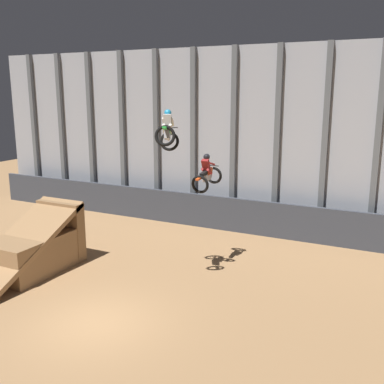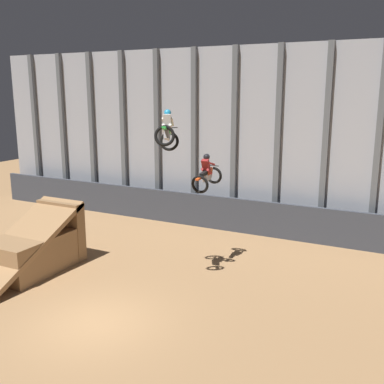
{
  "view_description": "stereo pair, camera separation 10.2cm",
  "coord_description": "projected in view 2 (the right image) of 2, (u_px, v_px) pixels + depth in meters",
  "views": [
    {
      "loc": [
        8.49,
        -10.26,
        7.19
      ],
      "look_at": [
        0.49,
        5.91,
        3.13
      ],
      "focal_mm": 42.0,
      "sensor_mm": 36.0,
      "label": 1
    },
    {
      "loc": [
        8.59,
        -10.21,
        7.19
      ],
      "look_at": [
        0.49,
        5.91,
        3.13
      ],
      "focal_mm": 42.0,
      "sensor_mm": 36.0,
      "label": 2
    }
  ],
  "objects": [
    {
      "name": "lower_barrier",
      "position": [
        226.0,
        214.0,
        23.57
      ],
      "size": [
        31.36,
        0.2,
        1.8
      ],
      "color": "#383D47",
      "rests_on": "ground_plane"
    },
    {
      "name": "ground_plane",
      "position": [
        95.0,
        323.0,
        14.24
      ],
      "size": [
        60.0,
        60.0,
        0.0
      ],
      "primitive_type": "plane",
      "color": "#9E754C"
    },
    {
      "name": "rider_bike_right_air",
      "position": [
        207.0,
        174.0,
        18.08
      ],
      "size": [
        0.76,
        1.8,
        1.51
      ],
      "rotation": [
        0.09,
        0.0,
        0.02
      ],
      "color": "black"
    },
    {
      "name": "arena_back_wall",
      "position": [
        235.0,
        139.0,
        23.64
      ],
      "size": [
        32.0,
        0.4,
        9.47
      ],
      "color": "#A3A8B2",
      "rests_on": "ground_plane"
    },
    {
      "name": "rider_bike_left_air",
      "position": [
        167.0,
        132.0,
        16.19
      ],
      "size": [
        1.31,
        1.8,
        1.6
      ],
      "rotation": [
        -0.24,
        0.0,
        0.4
      ],
      "color": "black"
    },
    {
      "name": "dirt_ramp",
      "position": [
        37.0,
        247.0,
        18.45
      ],
      "size": [
        2.25,
        5.41,
        2.71
      ],
      "color": "#966F48",
      "rests_on": "ground_plane"
    }
  ]
}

